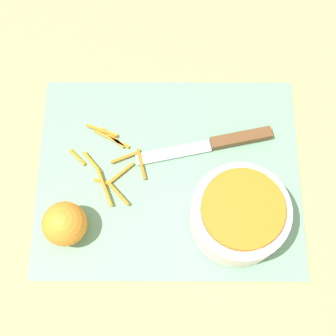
{
  "coord_description": "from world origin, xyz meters",
  "views": [
    {
      "loc": [
        -0.0,
        0.26,
        0.77
      ],
      "look_at": [
        0.0,
        0.0,
        0.04
      ],
      "focal_mm": 50.0,
      "sensor_mm": 36.0,
      "label": 1
    }
  ],
  "objects": [
    {
      "name": "ground_plane",
      "position": [
        0.0,
        0.0,
        0.0
      ],
      "size": [
        4.0,
        4.0,
        0.0
      ],
      "primitive_type": "plane",
      "color": "tan"
    },
    {
      "name": "bowl_speckled",
      "position": [
        -0.11,
        0.08,
        0.05
      ],
      "size": [
        0.15,
        0.15,
        0.09
      ],
      "color": "silver",
      "rests_on": "cutting_board"
    },
    {
      "name": "cutting_board",
      "position": [
        0.0,
        0.0,
        0.0
      ],
      "size": [
        0.45,
        0.36,
        0.01
      ],
      "color": "#75AD84",
      "rests_on": "ground_plane"
    },
    {
      "name": "knife",
      "position": [
        -0.1,
        -0.06,
        0.01
      ],
      "size": [
        0.24,
        0.07,
        0.02
      ],
      "rotation": [
        0.0,
        0.0,
        0.21
      ],
      "color": "brown",
      "rests_on": "cutting_board"
    },
    {
      "name": "peel_pile",
      "position": [
        0.1,
        -0.02,
        0.01
      ],
      "size": [
        0.14,
        0.15,
        0.01
      ],
      "color": "orange",
      "rests_on": "cutting_board"
    },
    {
      "name": "orange_left",
      "position": [
        0.16,
        0.1,
        0.04
      ],
      "size": [
        0.07,
        0.07,
        0.07
      ],
      "color": "orange",
      "rests_on": "cutting_board"
    }
  ]
}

